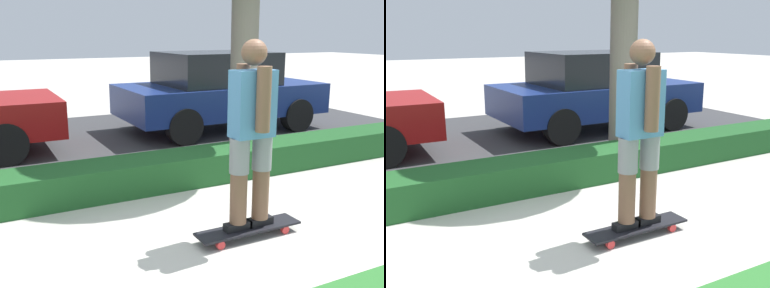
# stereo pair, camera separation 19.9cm
# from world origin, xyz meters

# --- Properties ---
(ground_plane) EXTENTS (60.00, 60.00, 0.00)m
(ground_plane) POSITION_xyz_m (0.00, 0.00, 0.00)
(ground_plane) COLOR #BCB7AD
(street_asphalt) EXTENTS (12.54, 5.00, 0.01)m
(street_asphalt) POSITION_xyz_m (0.00, 4.20, 0.00)
(street_asphalt) COLOR #38383A
(street_asphalt) RESTS_ON ground_plane
(hedge_row) EXTENTS (12.54, 0.60, 0.38)m
(hedge_row) POSITION_xyz_m (0.00, 1.60, 0.19)
(hedge_row) COLOR #1E5123
(hedge_row) RESTS_ON ground_plane
(skateboard) EXTENTS (1.03, 0.24, 0.10)m
(skateboard) POSITION_xyz_m (0.41, -0.06, 0.08)
(skateboard) COLOR black
(skateboard) RESTS_ON ground_plane
(skater_person) EXTENTS (0.50, 0.43, 1.68)m
(skater_person) POSITION_xyz_m (0.41, -0.06, 1.00)
(skater_person) COLOR black
(skater_person) RESTS_ON skateboard
(parked_car_middle) EXTENTS (3.84, 1.95, 1.48)m
(parked_car_middle) POSITION_xyz_m (2.56, 4.23, 0.76)
(parked_car_middle) COLOR navy
(parked_car_middle) RESTS_ON ground_plane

